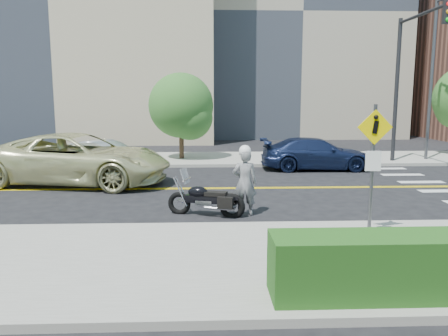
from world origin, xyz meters
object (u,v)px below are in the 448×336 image
Objects in this scene: motorcycle at (206,193)px; parked_car_silver at (105,157)px; parked_car_blue at (316,154)px; pedestrian_sign at (373,158)px; suv at (78,159)px; motorcyclist at (245,181)px.

parked_car_silver is (-4.41, 7.07, 0.08)m from motorcycle.
motorcycle is 0.43× the size of parked_car_blue.
pedestrian_sign reaches higher than suv.
pedestrian_sign is 10.67m from parked_car_blue.
suv reaches higher than parked_car_blue.
motorcyclist is 8.98m from parked_car_silver.
pedestrian_sign is 0.67× the size of parked_car_silver.
suv is (-8.66, 7.40, -0.98)m from pedestrian_sign.
motorcyclist is at bearing 15.10° from motorcycle.
motorcyclist is 1.14m from motorcycle.
pedestrian_sign is 12.66m from parked_car_silver.
parked_car_blue is at bearing -62.11° from suv.
motorcycle is (-1.09, 0.02, -0.34)m from motorcyclist.
parked_car_blue is (5.11, 7.97, 0.08)m from motorcycle.
parked_car_blue reaches higher than parked_car_silver.
pedestrian_sign is 0.59× the size of parked_car_blue.
suv is 2.29m from parked_car_silver.
parked_car_blue is at bearing -63.39° from parked_car_silver.
motorcycle is at bearing 145.67° from pedestrian_sign.
motorcycle is at bearing -123.85° from suv.
motorcyclist is 0.28× the size of suv.
motorcycle is at bearing 148.06° from parked_car_blue.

